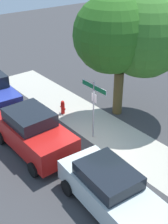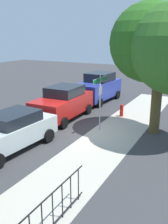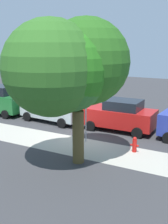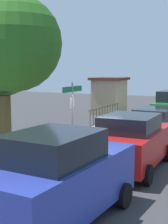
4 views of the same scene
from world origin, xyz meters
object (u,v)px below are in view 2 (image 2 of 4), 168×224
street_sign (100,91)px  shade_tree (164,48)px  car_blue (98,87)px  car_silver (10,131)px  car_red (63,103)px  fire_hydrant (122,110)px

street_sign → shade_tree: shade_tree is taller
car_blue → car_silver: (9.60, 0.18, -0.22)m
shade_tree → car_silver: shade_tree is taller
car_red → street_sign: bearing=72.2°
street_sign → car_silver: (3.93, -2.50, -1.29)m
shade_tree → fire_hydrant: (-2.13, -2.65, -3.91)m
car_red → car_silver: (4.80, 0.31, -0.13)m
street_sign → car_red: street_sign is taller
fire_hydrant → car_silver: bearing=-21.7°
shade_tree → street_sign: bearing=-75.6°
car_red → car_silver: 4.81m
street_sign → fire_hydrant: bearing=176.0°
car_blue → street_sign: bearing=28.9°
street_sign → car_blue: bearing=-154.7°
street_sign → car_silver: 4.83m
shade_tree → car_red: size_ratio=1.46×
street_sign → car_blue: 6.36m
street_sign → car_red: size_ratio=0.67×
street_sign → fire_hydrant: street_sign is taller
street_sign → fire_hydrant: 3.36m
street_sign → fire_hydrant: (-2.86, 0.20, -1.75)m
fire_hydrant → car_blue: bearing=-134.3°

